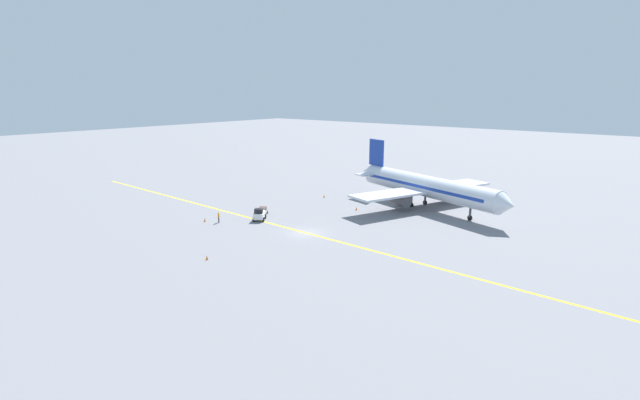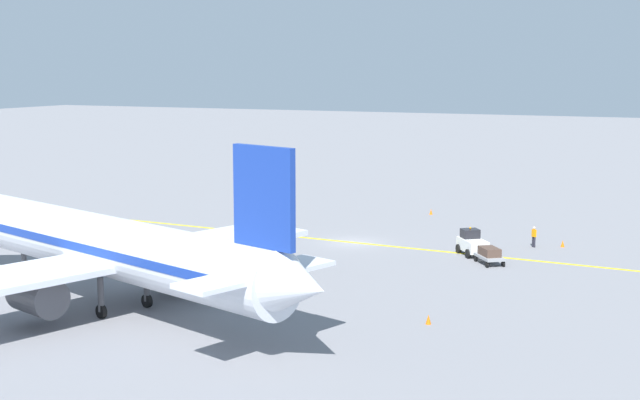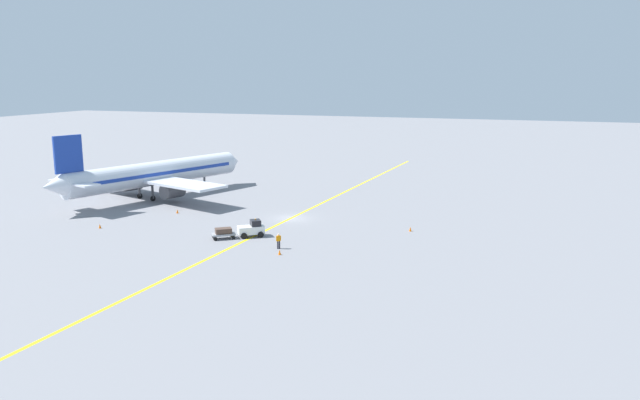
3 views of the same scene
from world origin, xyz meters
name	(u,v)px [view 2 (image 2 of 3)]	position (x,y,z in m)	size (l,w,h in m)	color
ground_plane	(353,243)	(0.00, 0.00, 0.00)	(400.00, 400.00, 0.00)	slate
apron_yellow_centreline	(353,242)	(0.00, 0.00, 0.00)	(0.40, 120.00, 0.01)	yellow
airplane_at_gate	(108,247)	(-24.68, 5.70, 3.71)	(28.21, 34.61, 10.60)	silver
baggage_tug_white	(472,243)	(-0.72, -10.18, 0.90)	(3.30, 3.01, 2.11)	white
baggage_cart_trailing	(489,254)	(-3.35, -12.18, 0.76)	(2.92, 2.69, 1.24)	gray
ground_crew_worker	(534,236)	(4.26, -13.91, 0.91)	(0.43, 0.45, 1.68)	#23232D
traffic_cone_near_nose	(294,284)	(-15.69, -2.28, 0.28)	(0.32, 0.32, 0.55)	orange
traffic_cone_mid_apron	(431,212)	(16.15, -1.57, 0.28)	(0.32, 0.32, 0.55)	orange
traffic_cone_by_wingtip	(428,319)	(-20.00, -12.81, 0.28)	(0.32, 0.32, 0.55)	orange
traffic_cone_far_edge	(563,244)	(5.28, -16.03, 0.28)	(0.32, 0.32, 0.55)	orange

